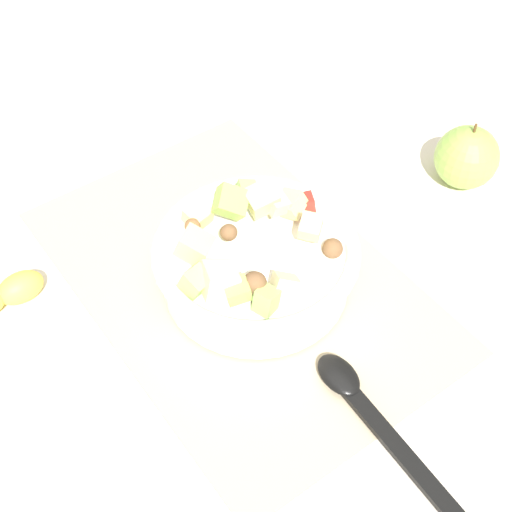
# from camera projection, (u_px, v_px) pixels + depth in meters

# --- Properties ---
(ground_plane) EXTENTS (2.40, 2.40, 0.00)m
(ground_plane) POSITION_uv_depth(u_px,v_px,m) (237.00, 280.00, 0.86)
(ground_plane) COLOR silver
(placemat) EXTENTS (0.50, 0.33, 0.01)m
(placemat) POSITION_uv_depth(u_px,v_px,m) (237.00, 278.00, 0.85)
(placemat) COLOR tan
(placemat) RESTS_ON ground_plane
(salad_bowl) EXTENTS (0.23, 0.23, 0.12)m
(salad_bowl) POSITION_uv_depth(u_px,v_px,m) (255.00, 260.00, 0.82)
(salad_bowl) COLOR white
(salad_bowl) RESTS_ON placemat
(serving_spoon) EXTENTS (0.23, 0.04, 0.01)m
(serving_spoon) POSITION_uv_depth(u_px,v_px,m) (369.00, 411.00, 0.73)
(serving_spoon) COLOR black
(serving_spoon) RESTS_ON placemat
(whole_apple) EXTENTS (0.08, 0.08, 0.10)m
(whole_apple) POSITION_uv_depth(u_px,v_px,m) (467.00, 157.00, 0.94)
(whole_apple) COLOR #8CB74C
(whole_apple) RESTS_ON ground_plane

